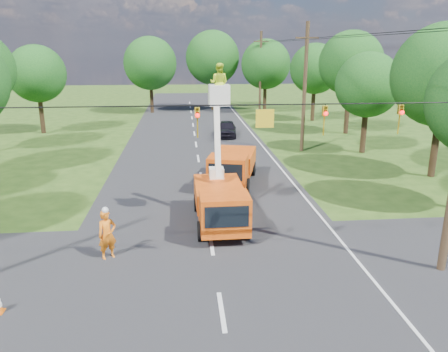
{
  "coord_description": "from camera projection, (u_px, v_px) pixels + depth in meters",
  "views": [
    {
      "loc": [
        -1.06,
        -11.99,
        8.07
      ],
      "look_at": [
        0.68,
        6.5,
        2.6
      ],
      "focal_mm": 35.0,
      "sensor_mm": 36.0,
      "label": 1
    }
  ],
  "objects": [
    {
      "name": "tree_right_d",
      "position": [
        351.0,
        63.0,
        40.97
      ],
      "size": [
        6.0,
        6.0,
        9.7
      ],
      "color": "#382616",
      "rests_on": "ground"
    },
    {
      "name": "tree_right_c",
      "position": [
        368.0,
        85.0,
        33.57
      ],
      "size": [
        5.0,
        5.0,
        7.83
      ],
      "color": "#382616",
      "rests_on": "ground"
    },
    {
      "name": "road_cross",
      "position": [
        217.0,
        281.0,
        15.74
      ],
      "size": [
        56.0,
        10.0,
        0.07
      ],
      "primitive_type": "cube",
      "color": "black",
      "rests_on": "ground"
    },
    {
      "name": "signal_span",
      "position": [
        284.0,
        117.0,
        14.27
      ],
      "size": [
        18.0,
        0.29,
        1.07
      ],
      "color": "black",
      "rests_on": "ground"
    },
    {
      "name": "traffic_cone_7",
      "position": [
        246.0,
        165.0,
        29.87
      ],
      "size": [
        0.38,
        0.38,
        0.71
      ],
      "color": "#DA590B",
      "rests_on": "ground"
    },
    {
      "name": "tree_far_b",
      "position": [
        213.0,
        58.0,
        57.06
      ],
      "size": [
        7.0,
        7.0,
        10.32
      ],
      "color": "#382616",
      "rests_on": "ground"
    },
    {
      "name": "tree_left_f",
      "position": [
        37.0,
        74.0,
        41.45
      ],
      "size": [
        5.4,
        5.4,
        8.4
      ],
      "color": "#382616",
      "rests_on": "ground"
    },
    {
      "name": "edge_line",
      "position": [
        271.0,
        157.0,
        33.43
      ],
      "size": [
        0.12,
        90.0,
        0.02
      ],
      "primitive_type": "cube",
      "color": "silver",
      "rests_on": "ground"
    },
    {
      "name": "distant_car",
      "position": [
        227.0,
        129.0,
        41.19
      ],
      "size": [
        2.17,
        4.46,
        1.46
      ],
      "primitive_type": "imported",
      "rotation": [
        0.0,
        0.0,
        -0.11
      ],
      "color": "black",
      "rests_on": "ground"
    },
    {
      "name": "tree_right_e",
      "position": [
        315.0,
        69.0,
        48.76
      ],
      "size": [
        5.6,
        5.6,
        8.63
      ],
      "color": "#382616",
      "rests_on": "ground"
    },
    {
      "name": "pole_right_far",
      "position": [
        260.0,
        73.0,
        53.26
      ],
      "size": [
        1.8,
        0.3,
        10.0
      ],
      "color": "#4C3823",
      "rests_on": "ground"
    },
    {
      "name": "pole_right_mid",
      "position": [
        305.0,
        87.0,
        34.16
      ],
      "size": [
        1.8,
        0.3,
        10.0
      ],
      "color": "#4C3823",
      "rests_on": "ground"
    },
    {
      "name": "traffic_cone_3",
      "position": [
        245.0,
        198.0,
        23.27
      ],
      "size": [
        0.38,
        0.38,
        0.71
      ],
      "color": "#DA590B",
      "rests_on": "ground"
    },
    {
      "name": "tree_far_a",
      "position": [
        150.0,
        63.0,
        54.61
      ],
      "size": [
        6.6,
        6.6,
        9.5
      ],
      "color": "#382616",
      "rests_on": "ground"
    },
    {
      "name": "tree_right_b",
      "position": [
        445.0,
        76.0,
        26.73
      ],
      "size": [
        6.4,
        6.4,
        9.65
      ],
      "color": "#382616",
      "rests_on": "ground"
    },
    {
      "name": "ground",
      "position": [
        198.0,
        159.0,
        32.93
      ],
      "size": [
        140.0,
        140.0,
        0.0
      ],
      "primitive_type": "plane",
      "color": "#274414",
      "rests_on": "ground"
    },
    {
      "name": "second_truck",
      "position": [
        233.0,
        166.0,
        26.53
      ],
      "size": [
        3.6,
        6.27,
        2.22
      ],
      "rotation": [
        0.0,
        0.0,
        -0.26
      ],
      "color": "#E45410",
      "rests_on": "ground"
    },
    {
      "name": "traffic_cone_2",
      "position": [
        215.0,
        216.0,
        20.87
      ],
      "size": [
        0.38,
        0.38,
        0.71
      ],
      "color": "#DA590B",
      "rests_on": "ground"
    },
    {
      "name": "tree_far_c",
      "position": [
        266.0,
        64.0,
        54.99
      ],
      "size": [
        6.2,
        6.2,
        9.18
      ],
      "color": "#382616",
      "rests_on": "ground"
    },
    {
      "name": "bucket_truck",
      "position": [
        220.0,
        193.0,
        20.25
      ],
      "size": [
        2.36,
        5.77,
        7.44
      ],
      "rotation": [
        0.0,
        0.0,
        0.01
      ],
      "color": "#E45410",
      "rests_on": "ground"
    },
    {
      "name": "road_main",
      "position": [
        198.0,
        159.0,
        32.93
      ],
      "size": [
        12.0,
        100.0,
        0.06
      ],
      "primitive_type": "cube",
      "color": "black",
      "rests_on": "ground"
    },
    {
      "name": "ground_worker",
      "position": [
        107.0,
        235.0,
        17.13
      ],
      "size": [
        0.88,
        0.79,
        2.03
      ],
      "primitive_type": "imported",
      "rotation": [
        0.0,
        0.0,
        0.52
      ],
      "color": "#FF5815",
      "rests_on": "ground"
    }
  ]
}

